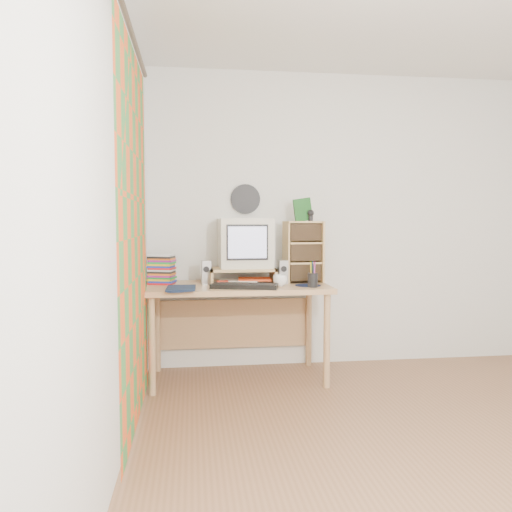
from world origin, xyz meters
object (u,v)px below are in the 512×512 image
object	(u,v)px
dvd_stack	(162,267)
diary	(166,287)
crt_monitor	(245,243)
cd_rack	(303,252)
mug	(280,280)
keyboard	(244,286)
desk	(237,300)

from	to	relation	value
dvd_stack	diary	distance (m)	0.38
dvd_stack	crt_monitor	bearing A→B (deg)	21.11
crt_monitor	cd_rack	world-z (taller)	crt_monitor
mug	diary	xyz separation A→B (m)	(-0.85, -0.13, -0.02)
keyboard	cd_rack	size ratio (longest dim) A/B	0.99
cd_rack	keyboard	bearing A→B (deg)	-157.33
cd_rack	mug	bearing A→B (deg)	-145.09
crt_monitor	diary	bearing A→B (deg)	-148.30
desk	diary	world-z (taller)	diary
crt_monitor	keyboard	size ratio (longest dim) A/B	0.85
dvd_stack	mug	distance (m)	0.94
keyboard	dvd_stack	xyz separation A→B (m)	(-0.62, 0.32, 0.12)
crt_monitor	mug	xyz separation A→B (m)	(0.24, -0.28, -0.27)
crt_monitor	keyboard	xyz separation A→B (m)	(-0.05, -0.37, -0.30)
keyboard	dvd_stack	bearing A→B (deg)	168.06
crt_monitor	dvd_stack	distance (m)	0.69
mug	desk	bearing A→B (deg)	148.68
crt_monitor	desk	bearing A→B (deg)	-133.63
keyboard	dvd_stack	distance (m)	0.71
desk	cd_rack	world-z (taller)	cd_rack
crt_monitor	diary	world-z (taller)	crt_monitor
crt_monitor	keyboard	distance (m)	0.48
cd_rack	mug	world-z (taller)	cd_rack
keyboard	cd_rack	bearing A→B (deg)	45.61
desk	diary	xyz separation A→B (m)	(-0.53, -0.32, 0.16)
crt_monitor	cd_rack	size ratio (longest dim) A/B	0.84
keyboard	mug	bearing A→B (deg)	33.05
dvd_stack	diary	world-z (taller)	dvd_stack
desk	dvd_stack	xyz separation A→B (m)	(-0.59, 0.04, 0.27)
desk	cd_rack	xyz separation A→B (m)	(0.54, 0.01, 0.38)
mug	cd_rack	bearing A→B (deg)	42.28
dvd_stack	cd_rack	xyz separation A→B (m)	(1.13, -0.03, 0.11)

